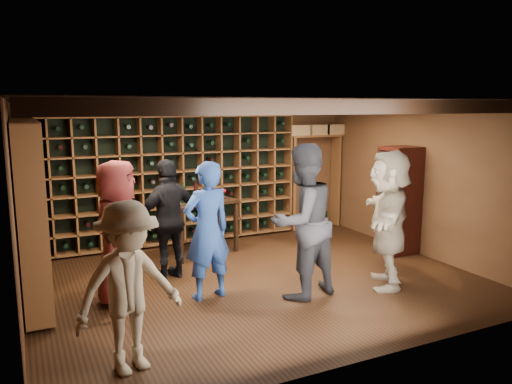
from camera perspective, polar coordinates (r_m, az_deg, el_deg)
name	(u,v)px	position (r m, az deg, el deg)	size (l,w,h in m)	color
ground	(256,280)	(7.17, 0.03, -10.00)	(6.00, 6.00, 0.00)	black
room_shell	(255,107)	(6.79, -0.15, 9.72)	(6.00, 6.00, 6.00)	brown
wine_rack_back	(171,180)	(8.84, -9.64, 1.34)	(4.65, 0.30, 2.20)	brown
wine_rack_left	(30,207)	(7.02, -24.44, -1.59)	(0.30, 2.65, 2.20)	brown
crate_shelf	(315,150)	(9.99, 6.75, 4.79)	(1.20, 0.32, 2.07)	brown
display_cabinet	(399,202)	(8.58, 15.98, -1.14)	(0.55, 0.50, 1.75)	black
man_blue_shirt	(207,231)	(6.32, -5.60, -4.42)	(0.64, 0.42, 1.76)	navy
man_grey_suit	(302,222)	(6.34, 5.32, -3.39)	(0.96, 0.75, 1.97)	black
guest_red_floral	(118,233)	(6.35, -15.48, -4.53)	(0.88, 0.57, 1.79)	maroon
guest_woman_black	(169,220)	(7.11, -9.86, -3.14)	(1.00, 0.42, 1.71)	black
guest_khaki	(129,288)	(4.75, -14.34, -10.55)	(1.04, 0.60, 1.60)	gray
guest_beige	(388,219)	(6.95, 14.90, -2.97)	(1.73, 0.55, 1.86)	gray
tasting_table	(200,208)	(8.21, -6.38, -1.79)	(1.30, 0.88, 1.17)	black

